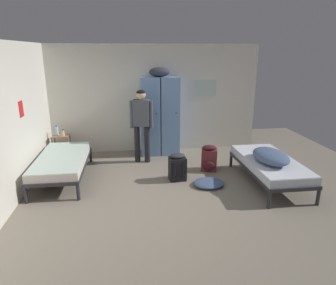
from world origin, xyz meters
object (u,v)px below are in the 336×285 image
at_px(clothes_pile_denim, 209,183).
at_px(bed_left_rear, 62,161).
at_px(lotion_bottle, 63,133).
at_px(backpack_black, 177,167).
at_px(bed_right, 270,164).
at_px(water_bottle, 57,131).
at_px(backpack_maroon, 209,159).
at_px(locker_bank, 160,114).
at_px(shelf_unit, 62,145).
at_px(bedding_heap, 271,156).
at_px(person_traveler, 142,119).

bearing_deg(clothes_pile_denim, bed_left_rear, 166.64).
xyz_separation_m(lotion_bottle, backpack_black, (2.39, -1.47, -0.38)).
bearing_deg(bed_right, water_bottle, 155.64).
relative_size(bed_right, lotion_bottle, 12.12).
bearing_deg(backpack_black, backpack_maroon, 27.90).
bearing_deg(water_bottle, backpack_maroon, -19.13).
relative_size(bed_right, water_bottle, 8.06).
xyz_separation_m(locker_bank, lotion_bottle, (-2.23, -0.18, -0.33)).
height_order(locker_bank, lotion_bottle, locker_bank).
height_order(bed_right, backpack_black, backpack_black).
bearing_deg(lotion_bottle, backpack_maroon, -19.00).
distance_m(shelf_unit, backpack_black, 2.89).
relative_size(bed_right, bedding_heap, 2.14).
bearing_deg(locker_bank, bed_left_rear, -146.83).
bearing_deg(shelf_unit, bed_left_rear, -78.24).
xyz_separation_m(lotion_bottle, clothes_pile_denim, (2.93, -1.82, -0.59)).
bearing_deg(backpack_black, shelf_unit, 148.49).
distance_m(backpack_black, backpack_maroon, 0.84).
bearing_deg(bed_left_rear, shelf_unit, 101.76).
relative_size(shelf_unit, backpack_maroon, 1.04).
distance_m(shelf_unit, lotion_bottle, 0.30).
bearing_deg(backpack_maroon, backpack_black, -152.10).
xyz_separation_m(bed_left_rear, lotion_bottle, (-0.18, 1.16, 0.26)).
xyz_separation_m(locker_bank, water_bottle, (-2.38, -0.12, -0.29)).
height_order(lotion_bottle, backpack_maroon, lotion_bottle).
bearing_deg(backpack_black, bedding_heap, -18.24).
bearing_deg(water_bottle, lotion_bottle, -21.80).
relative_size(lotion_bottle, backpack_maroon, 0.29).
bearing_deg(bed_left_rear, lotion_bottle, 98.81).
height_order(bedding_heap, backpack_black, bedding_heap).
height_order(backpack_black, backpack_maroon, same).
height_order(bed_left_rear, lotion_bottle, lotion_bottle).
height_order(water_bottle, backpack_black, water_bottle).
bearing_deg(locker_bank, person_traveler, -129.76).
height_order(backpack_maroon, clothes_pile_denim, backpack_maroon).
bearing_deg(locker_bank, bedding_heap, -50.71).
bearing_deg(clothes_pile_denim, water_bottle, 148.69).
relative_size(shelf_unit, bed_left_rear, 0.30).
distance_m(bed_left_rear, backpack_maroon, 2.95).
bearing_deg(lotion_bottle, clothes_pile_denim, -31.75).
bearing_deg(clothes_pile_denim, backpack_black, 147.42).
relative_size(shelf_unit, lotion_bottle, 3.64).
xyz_separation_m(bed_left_rear, bedding_heap, (3.83, -0.84, 0.22)).
bearing_deg(bed_left_rear, backpack_black, -7.92).
bearing_deg(bedding_heap, backpack_maroon, 133.64).
bearing_deg(person_traveler, bed_right, -32.62).
xyz_separation_m(water_bottle, backpack_maroon, (3.28, -1.14, -0.42)).
relative_size(person_traveler, water_bottle, 6.91).
bearing_deg(bed_right, locker_bank, 132.36).
height_order(bed_right, person_traveler, person_traveler).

